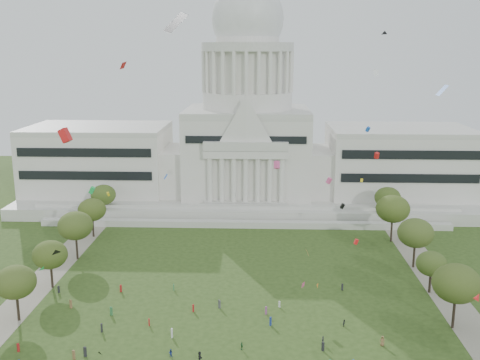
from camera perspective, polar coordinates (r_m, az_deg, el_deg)
capitol at (r=204.29m, az=0.74°, el=3.89°), size 160.00×64.50×91.30m
path_left at (r=140.60m, az=-20.58°, el=-10.80°), size 8.00×160.00×0.04m
path_right at (r=137.06m, az=20.66°, el=-11.43°), size 8.00×160.00×0.04m
row_tree_l_2 at (r=125.56m, az=-21.85°, el=-9.61°), size 8.42×8.42×11.97m
row_tree_r_2 at (r=121.23m, az=21.13°, el=-9.78°), size 9.55×9.55×13.58m
row_tree_l_3 at (r=139.55m, az=-18.74°, el=-7.21°), size 8.12×8.12×11.55m
row_tree_r_3 at (r=137.27m, az=18.87°, el=-8.06°), size 7.01×7.01×9.98m
row_tree_l_4 at (r=155.62m, az=-16.39°, el=-4.48°), size 9.29×9.29×13.21m
row_tree_r_4 at (r=150.72m, az=17.41°, el=-5.17°), size 9.19×9.19×13.06m
row_tree_l_5 at (r=173.17m, az=-14.80°, el=-2.94°), size 8.33×8.33×11.85m
row_tree_r_5 at (r=168.91m, az=15.27°, el=-2.84°), size 9.82×9.82×13.96m
row_tree_l_6 at (r=190.43m, az=-13.72°, el=-1.48°), size 8.19×8.19×11.64m
row_tree_r_6 at (r=186.69m, az=14.77°, el=-1.76°), size 8.42×8.42×11.97m
person_0 at (r=114.16m, az=14.26°, el=-15.56°), size 1.14×0.96×1.99m
person_2 at (r=119.69m, az=10.56°, el=-14.08°), size 0.78×0.86×1.50m
person_4 at (r=109.78m, az=0.17°, el=-16.50°), size 0.82×1.01×1.51m
person_5 at (r=106.35m, az=-4.12°, el=-17.45°), size 1.34×1.95×1.95m
person_8 at (r=108.37m, az=-7.05°, el=-17.03°), size 0.82×0.62×1.51m
person_10 at (r=112.47m, az=8.42°, el=-15.81°), size 0.66×1.07×1.72m
distant_crowd at (r=118.17m, az=-8.21°, el=-14.29°), size 66.35×40.17×1.95m
kite_swarm at (r=97.88m, az=-0.86°, el=-1.62°), size 86.08×104.15×65.41m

